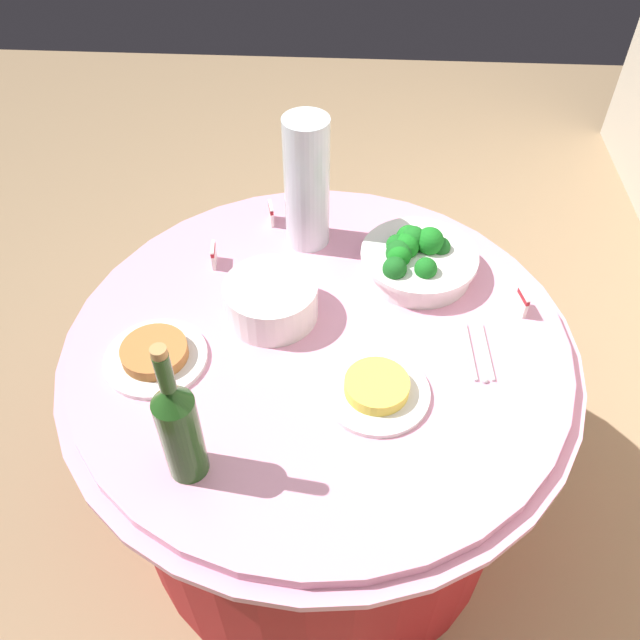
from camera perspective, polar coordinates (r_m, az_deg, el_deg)
ground_plane at (r=2.07m, az=0.00°, el=-15.32°), size 6.00×6.00×0.00m
buffet_table at (r=1.75m, az=0.00°, el=-9.45°), size 1.16×1.16×0.74m
broccoli_bowl at (r=1.59m, az=8.33°, el=5.34°), size 0.28×0.28×0.12m
plate_stack at (r=1.48m, az=-4.26°, el=1.75°), size 0.21×0.21×0.09m
wine_bottle at (r=1.18m, az=-12.11°, el=-9.11°), size 0.07×0.07×0.34m
decorative_fruit_vase at (r=1.61m, az=-1.14°, el=11.46°), size 0.11×0.11×0.34m
serving_tongs at (r=1.46m, az=13.66°, el=-2.89°), size 0.17×0.05×0.01m
food_plate_fried_egg at (r=1.35m, az=4.92°, el=-5.99°), size 0.22×0.22×0.04m
food_plate_peanuts at (r=1.44m, az=-14.09°, el=-2.96°), size 0.22×0.22×0.04m
label_placard_front at (r=1.75m, az=-4.27°, el=9.30°), size 0.05×0.02×0.05m
label_placard_mid at (r=1.63m, az=-9.20°, el=5.66°), size 0.05×0.01×0.05m
label_placard_rear at (r=1.56m, az=17.13°, el=1.57°), size 0.05×0.02×0.05m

